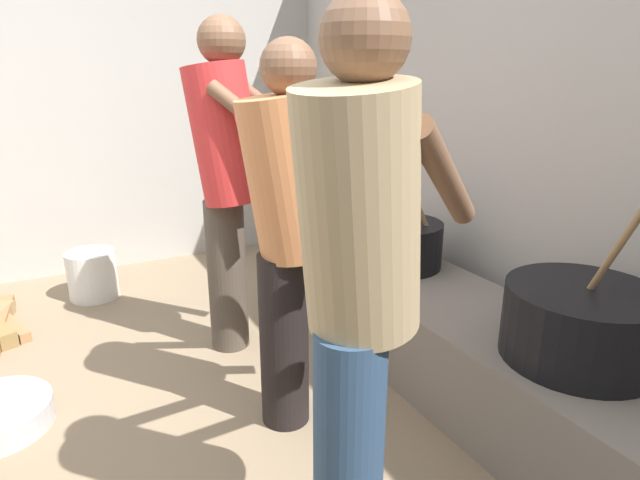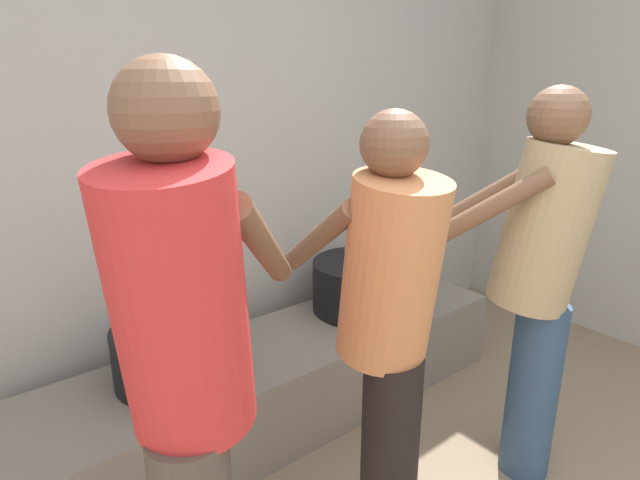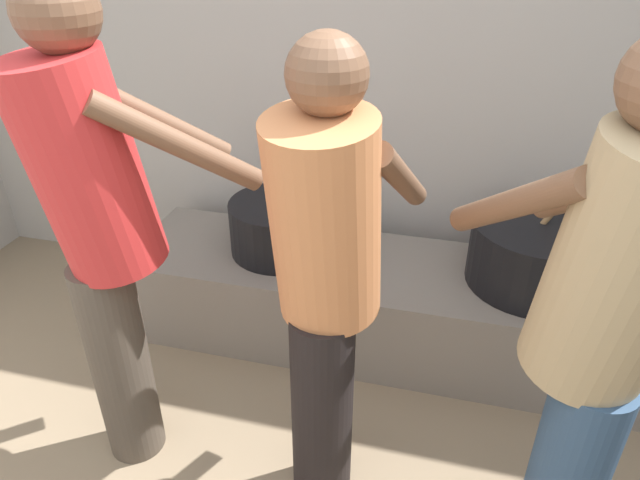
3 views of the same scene
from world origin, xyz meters
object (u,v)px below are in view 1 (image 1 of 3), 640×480
cooking_pot_secondary (399,244)px  cook_in_red_shirt (227,170)px  cook_in_orange_shirt (289,221)px  cooking_pot_main (581,324)px  cook_in_tan_shirt (358,277)px  bucket_white_plastic (92,275)px

cooking_pot_secondary → cook_in_red_shirt: 0.98m
cooking_pot_secondary → cook_in_orange_shirt: size_ratio=0.45×
cooking_pot_secondary → cook_in_orange_shirt: (0.41, -0.82, 0.34)m
cooking_pot_main → cook_in_red_shirt: (-1.39, -0.84, 0.40)m
cook_in_orange_shirt → cook_in_red_shirt: cook_in_red_shirt is taller
cook_in_red_shirt → cook_in_orange_shirt: bearing=1.0°
cook_in_tan_shirt → cooking_pot_main: bearing=90.9°
cooking_pot_main → cooking_pot_secondary: (-1.10, -0.01, -0.02)m
cook_in_tan_shirt → bucket_white_plastic: (-2.44, -0.50, -0.76)m
cooking_pot_main → cook_in_orange_shirt: size_ratio=0.47×
cook_in_tan_shirt → cook_in_orange_shirt: size_ratio=1.04×
cooking_pot_main → cook_in_red_shirt: 1.67m
cooking_pot_secondary → bucket_white_plastic: cooking_pot_secondary is taller
cooking_pot_main → cooking_pot_secondary: cooking_pot_main is taller
cook_in_tan_shirt → bucket_white_plastic: cook_in_tan_shirt is taller
cooking_pot_secondary → bucket_white_plastic: (-1.33, -1.45, -0.38)m
cook_in_red_shirt → cooking_pot_main: bearing=31.3°
cook_in_orange_shirt → cook_in_red_shirt: size_ratio=0.92×
cooking_pot_secondary → cook_in_orange_shirt: 0.98m
cooking_pot_secondary → cook_in_red_shirt: cook_in_red_shirt is taller
bucket_white_plastic → cook_in_tan_shirt: bearing=11.5°
cook_in_tan_shirt → cook_in_orange_shirt: cook_in_tan_shirt is taller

